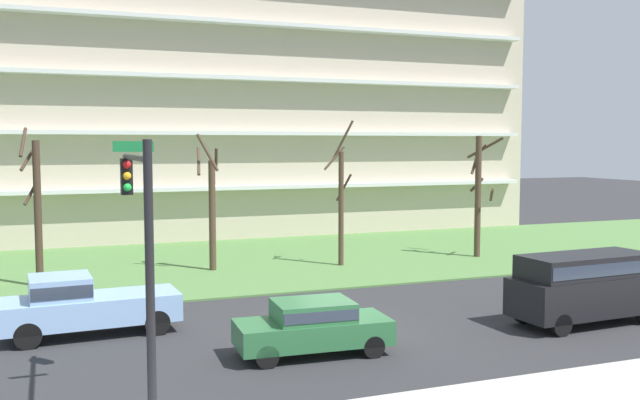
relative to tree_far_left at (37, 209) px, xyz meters
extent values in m
plane|color=#2D2D30|center=(9.12, -10.85, -3.32)|extent=(160.00, 160.00, 0.00)
cube|color=#547F42|center=(9.12, 3.15, -3.28)|extent=(80.00, 16.00, 0.08)
cube|color=beige|center=(9.12, 16.18, 6.66)|extent=(46.65, 10.07, 19.95)
cube|color=silver|center=(9.12, 10.70, 0.00)|extent=(44.79, 0.90, 0.24)
cube|color=silver|center=(9.12, 10.70, 3.33)|extent=(44.79, 0.90, 0.24)
cube|color=silver|center=(9.12, 10.70, 6.66)|extent=(44.79, 0.90, 0.24)
cube|color=silver|center=(9.12, 10.70, 9.98)|extent=(44.79, 0.90, 0.24)
cylinder|color=#423023|center=(0.04, -0.02, -0.24)|extent=(0.31, 0.31, 6.17)
cylinder|color=#423023|center=(-0.22, 0.21, 0.62)|extent=(0.63, 0.70, 0.94)
cylinder|color=#423023|center=(-0.31, 0.21, 2.02)|extent=(0.63, 0.87, 0.91)
cylinder|color=#423023|center=(-0.44, 0.08, 2.77)|extent=(0.36, 1.09, 1.23)
cylinder|color=#4C3828|center=(7.62, 1.17, -0.70)|extent=(0.32, 0.32, 5.24)
cylinder|color=#4C3828|center=(7.34, 0.77, 2.30)|extent=(0.98, 0.74, 1.74)
cylinder|color=#4C3828|center=(7.83, 1.13, 2.07)|extent=(0.24, 0.57, 0.93)
cylinder|color=#4C3828|center=(7.03, 1.28, 1.89)|extent=(0.39, 1.30, 1.30)
cylinder|color=#4C3828|center=(13.77, 0.21, -0.50)|extent=(0.26, 0.26, 5.63)
cylinder|color=#4C3828|center=(13.65, 0.78, 1.99)|extent=(1.23, 0.38, 1.18)
cylinder|color=#4C3828|center=(14.04, 0.61, 2.90)|extent=(0.94, 0.69, 1.89)
cylinder|color=#4C3828|center=(14.03, 0.47, 0.55)|extent=(0.68, 0.67, 1.37)
cylinder|color=#4C3828|center=(21.49, 0.06, -0.11)|extent=(0.32, 0.32, 6.43)
cylinder|color=#4C3828|center=(22.27, 0.63, 2.48)|extent=(1.30, 1.70, 1.17)
cylinder|color=#4C3828|center=(21.73, 0.22, 2.33)|extent=(0.50, 0.66, 0.70)
cylinder|color=#4C3828|center=(21.60, 0.36, 0.53)|extent=(0.75, 0.41, 0.78)
cylinder|color=#4C3828|center=(22.08, -0.30, 0.03)|extent=(0.88, 1.32, 0.79)
cylinder|color=#4C3828|center=(21.38, 0.28, 1.56)|extent=(0.61, 0.41, 0.93)
cube|color=#8CB2E0|center=(1.63, -8.35, -2.50)|extent=(5.49, 2.27, 0.85)
cube|color=#8CB2E0|center=(0.73, -8.40, -1.72)|extent=(1.89, 1.93, 0.70)
cube|color=#2D3847|center=(0.73, -8.40, -1.72)|extent=(1.86, 1.97, 0.38)
cylinder|color=black|center=(-0.21, -9.34, -2.92)|extent=(0.81, 0.26, 0.80)
cylinder|color=black|center=(-0.30, -7.56, -2.92)|extent=(0.81, 0.26, 0.80)
cylinder|color=black|center=(3.57, -9.14, -2.92)|extent=(0.81, 0.26, 0.80)
cylinder|color=black|center=(3.47, -7.37, -2.92)|extent=(0.81, 0.26, 0.80)
cube|color=#2D6B3D|center=(7.43, -12.85, -2.65)|extent=(4.50, 2.05, 0.70)
cube|color=#2D6B3D|center=(7.43, -12.85, -2.03)|extent=(2.29, 1.78, 0.55)
cube|color=#2D3847|center=(7.43, -12.85, -2.03)|extent=(2.25, 1.82, 0.30)
cylinder|color=black|center=(9.01, -12.15, -3.00)|extent=(0.65, 0.26, 0.64)
cylinder|color=black|center=(8.92, -13.73, -3.00)|extent=(0.65, 0.26, 0.64)
cylinder|color=black|center=(5.94, -11.97, -3.00)|extent=(0.65, 0.26, 0.64)
cylinder|color=black|center=(5.85, -13.55, -3.00)|extent=(0.65, 0.26, 0.64)
cube|color=black|center=(17.15, -12.85, -2.34)|extent=(5.30, 2.27, 1.25)
cube|color=black|center=(17.15, -12.85, -1.34)|extent=(4.69, 2.08, 0.75)
cube|color=#2D3847|center=(17.15, -12.85, -1.34)|extent=(4.60, 2.11, 0.41)
cylinder|color=black|center=(18.92, -11.87, -2.96)|extent=(0.73, 0.26, 0.72)
cylinder|color=black|center=(15.29, -12.06, -2.96)|extent=(0.73, 0.26, 0.72)
cylinder|color=black|center=(15.38, -13.83, -2.96)|extent=(0.73, 0.26, 0.72)
cylinder|color=black|center=(2.30, -17.45, -0.26)|extent=(0.18, 0.18, 6.13)
cylinder|color=black|center=(2.30, -15.29, 2.41)|extent=(0.12, 4.32, 0.12)
cube|color=black|center=(2.30, -13.43, 1.91)|extent=(0.28, 0.28, 0.90)
sphere|color=red|center=(2.30, -13.58, 2.21)|extent=(0.20, 0.20, 0.20)
sphere|color=#F2A519|center=(2.30, -13.58, 1.93)|extent=(0.20, 0.20, 0.20)
sphere|color=green|center=(2.30, -13.58, 1.65)|extent=(0.20, 0.20, 0.20)
cube|color=#197238|center=(2.30, -15.07, 2.66)|extent=(0.90, 0.04, 0.24)
camera|label=1|loc=(0.50, -31.43, 2.74)|focal=39.71mm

